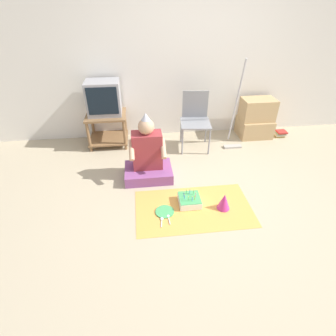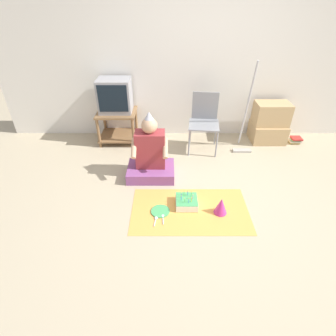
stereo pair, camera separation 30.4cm
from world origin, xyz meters
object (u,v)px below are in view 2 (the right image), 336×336
tv (116,95)px  birthday_cake (187,202)px  folding_chair (205,118)px  party_hat_blue (221,206)px  book_pile (296,140)px  cardboard_box_stack (270,124)px  dust_mop (245,126)px  paper_plate (161,211)px  person_seated (151,157)px

tv → birthday_cake: bearing=-58.0°
folding_chair → party_hat_blue: bearing=-88.4°
book_pile → folding_chair: bearing=-175.3°
folding_chair → party_hat_blue: folding_chair is taller
book_pile → birthday_cake: size_ratio=0.77×
folding_chair → cardboard_box_stack: folding_chair is taller
dust_mop → party_hat_blue: (-0.56, -1.42, -0.30)m
tv → folding_chair: (1.34, -0.25, -0.26)m
folding_chair → cardboard_box_stack: 1.13m
party_hat_blue → paper_plate: party_hat_blue is taller
birthday_cake → party_hat_blue: (0.37, -0.12, 0.05)m
book_pile → birthday_cake: (-1.86, -1.51, -0.00)m
birthday_cake → cardboard_box_stack: bearing=48.8°
tv → birthday_cake: tv is taller
book_pile → paper_plate: book_pile is taller
tv → cardboard_box_stack: tv is taller
tv → cardboard_box_stack: size_ratio=0.78×
tv → party_hat_blue: tv is taller
book_pile → person_seated: (-2.30, -0.89, 0.23)m
party_hat_blue → paper_plate: 0.67m
birthday_cake → party_hat_blue: size_ratio=1.27×
cardboard_box_stack → party_hat_blue: bearing=-121.1°
tv → dust_mop: size_ratio=0.37×
cardboard_box_stack → paper_plate: size_ratio=3.02×
folding_chair → person_seated: person_seated is taller
birthday_cake → dust_mop: bearing=54.5°
cardboard_box_stack → birthday_cake: size_ratio=2.57×
dust_mop → person_seated: size_ratio=1.51×
book_pile → tv: bearing=177.6°
cardboard_box_stack → person_seated: size_ratio=0.72×
book_pile → paper_plate: (-2.16, -1.62, -0.04)m
birthday_cake → tv: bearing=122.0°
paper_plate → dust_mop: bearing=48.9°
person_seated → paper_plate: size_ratio=4.20×
party_hat_blue → paper_plate: bearing=178.9°
dust_mop → paper_plate: size_ratio=6.34×
cardboard_box_stack → dust_mop: (-0.49, -0.31, 0.10)m
cardboard_box_stack → party_hat_blue: cardboard_box_stack is taller
party_hat_blue → tv: bearing=128.4°
cardboard_box_stack → birthday_cake: bearing=-131.2°
tv → cardboard_box_stack: 2.47m
dust_mop → book_pile: (0.93, 0.21, -0.35)m
cardboard_box_stack → book_pile: 0.52m
cardboard_box_stack → birthday_cake: 2.16m
person_seated → paper_plate: bearing=-79.0°
party_hat_blue → folding_chair: bearing=91.6°
folding_chair → dust_mop: dust_mop is taller
tv → paper_plate: (0.72, -1.74, -0.74)m
dust_mop → person_seated: (-1.37, -0.69, -0.12)m
folding_chair → book_pile: size_ratio=4.43×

